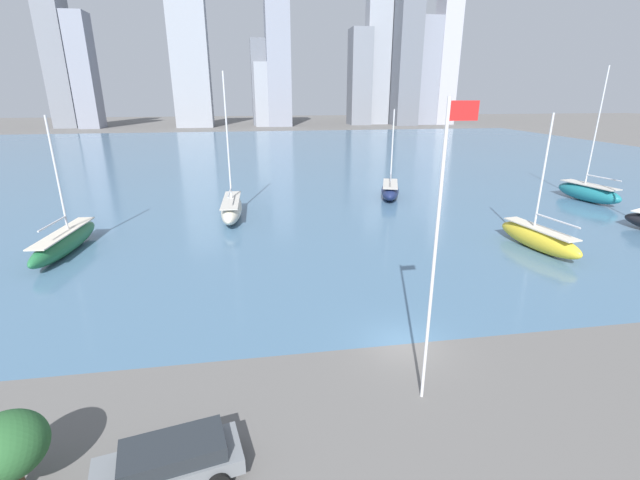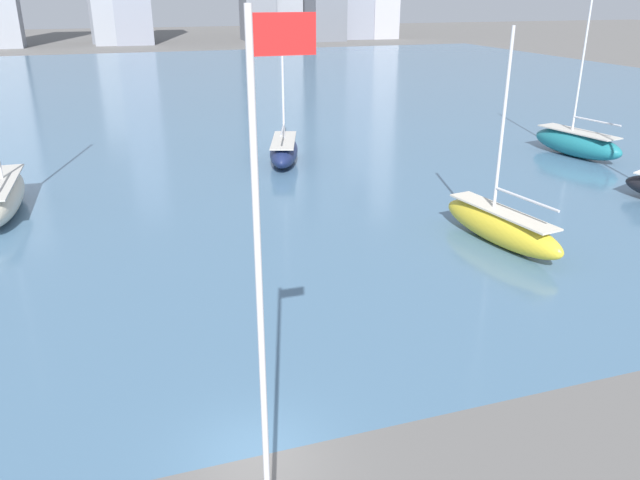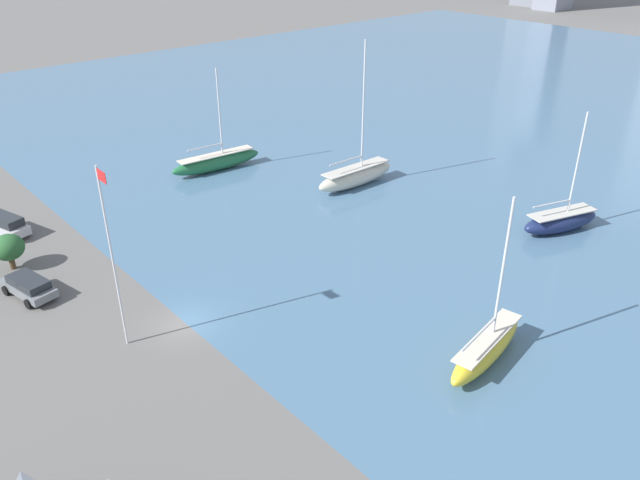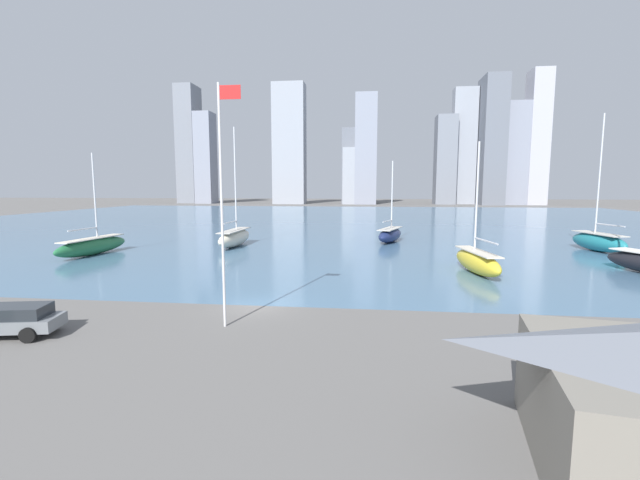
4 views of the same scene
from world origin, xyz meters
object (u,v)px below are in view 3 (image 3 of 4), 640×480
sailboat_navy (561,221)px  parked_suv_silver (5,224)px  sailboat_yellow (486,348)px  parked_wagon_gray (28,286)px  flag_pole (112,254)px  sailboat_green (217,162)px  sailboat_cream (356,176)px

sailboat_navy → parked_suv_silver: size_ratio=2.08×
sailboat_yellow → parked_wagon_gray: (-27.64, -19.47, -0.19)m
sailboat_navy → parked_wagon_gray: sailboat_navy is taller
sailboat_yellow → sailboat_navy: bearing=98.6°
sailboat_yellow → parked_wagon_gray: bearing=-153.9°
flag_pole → sailboat_yellow: 24.62m
sailboat_yellow → parked_suv_silver: (-39.50, -17.47, -0.02)m
sailboat_yellow → sailboat_green: size_ratio=1.01×
flag_pole → parked_suv_silver: flag_pole is taller
sailboat_cream → sailboat_green: (-13.65, -8.61, -0.12)m
sailboat_yellow → flag_pole: bearing=-145.1°
parked_wagon_gray → parked_suv_silver: bearing=68.7°
sailboat_yellow → parked_wagon_gray: 33.80m
flag_pole → sailboat_yellow: flag_pole is taller
sailboat_cream → sailboat_navy: 21.07m
sailboat_yellow → parked_wagon_gray: size_ratio=2.18×
parked_suv_silver → sailboat_green: bearing=165.7°
flag_pole → sailboat_navy: flag_pole is taller
sailboat_green → parked_suv_silver: 23.17m
sailboat_yellow → parked_suv_silver: size_ratio=2.15×
sailboat_cream → sailboat_green: bearing=-146.4°
flag_pole → parked_suv_silver: bearing=-177.8°
flag_pole → sailboat_navy: 39.36m
flag_pole → parked_suv_silver: 23.08m
sailboat_green → parked_wagon_gray: size_ratio=2.15×
sailboat_green → parked_suv_silver: size_ratio=2.12×
flag_pole → sailboat_green: bearing=136.0°
sailboat_green → sailboat_yellow: bearing=-3.1°
sailboat_green → sailboat_navy: bearing=29.2°
sailboat_cream → parked_wagon_gray: 33.77m
parked_suv_silver → parked_wagon_gray: size_ratio=1.01×
sailboat_yellow → sailboat_cream: (-26.67, 14.29, 0.07)m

